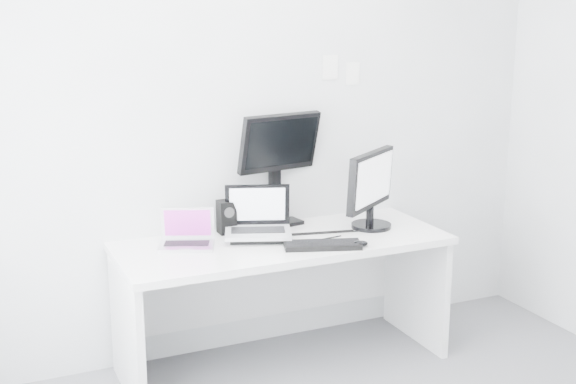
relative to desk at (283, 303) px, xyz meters
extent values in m
plane|color=silver|center=(0.00, 0.35, 0.99)|extent=(3.60, 0.00, 3.60)
cube|color=white|center=(0.00, 0.00, 0.00)|extent=(1.80, 0.70, 0.73)
cube|color=#B0AFB4|center=(-0.52, 0.08, 0.47)|extent=(0.34, 0.31, 0.21)
cube|color=black|center=(-0.23, 0.25, 0.46)|extent=(0.09, 0.09, 0.19)
cube|color=#B5B6BC|center=(-0.12, 0.06, 0.51)|extent=(0.43, 0.38, 0.30)
cube|color=black|center=(0.09, 0.29, 0.70)|extent=(0.52, 0.26, 0.67)
cube|color=black|center=(0.56, 0.01, 0.59)|extent=(0.54, 0.48, 0.46)
cube|color=black|center=(0.13, -0.21, 0.38)|extent=(0.43, 0.27, 0.03)
ellipsoid|color=black|center=(0.32, -0.28, 0.38)|extent=(0.10, 0.07, 0.03)
cube|color=white|center=(0.45, 0.34, 1.26)|extent=(0.10, 0.00, 0.14)
cube|color=white|center=(0.60, 0.34, 1.22)|extent=(0.09, 0.00, 0.13)
camera|label=1|loc=(-1.58, -3.60, 1.58)|focal=47.25mm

